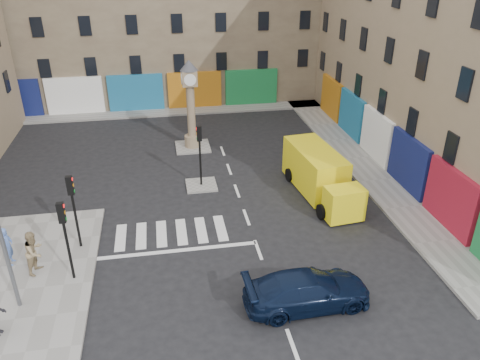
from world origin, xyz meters
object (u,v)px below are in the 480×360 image
object	(u,v)px
traffic_light_left_far	(73,201)
yellow_van	(319,174)
pedestrian_blue	(8,246)
traffic_light_left_near	(64,229)
traffic_light_island	(200,146)
pedestrian_tan	(35,252)
clock_pillar	(190,99)
navy_sedan	(307,290)

from	to	relation	value
traffic_light_left_far	yellow_van	xyz separation A→B (m)	(12.91, 3.32, -1.39)
traffic_light_left_far	pedestrian_blue	world-z (taller)	traffic_light_left_far
traffic_light_left_near	traffic_light_island	size ratio (longest dim) A/B	1.00
yellow_van	pedestrian_tan	bearing A→B (deg)	-167.25
traffic_light_island	pedestrian_blue	world-z (taller)	traffic_light_island
pedestrian_tan	pedestrian_blue	bearing A→B (deg)	78.08
traffic_light_left_near	pedestrian_blue	world-z (taller)	traffic_light_left_near
traffic_light_left_near	yellow_van	xyz separation A→B (m)	(12.91, 5.72, -1.39)
clock_pillar	yellow_van	size ratio (longest dim) A/B	0.87
traffic_light_left_near	navy_sedan	xyz separation A→B (m)	(9.43, -3.22, -1.88)
navy_sedan	pedestrian_tan	size ratio (longest dim) A/B	2.54
traffic_light_left_far	traffic_light_island	distance (m)	8.30
pedestrian_blue	traffic_light_island	bearing A→B (deg)	-54.61
traffic_light_left_near	pedestrian_blue	distance (m)	3.63
traffic_light_left_far	pedestrian_tan	bearing A→B (deg)	-133.91
pedestrian_blue	pedestrian_tan	xyz separation A→B (m)	(1.31, -0.79, 0.08)
clock_pillar	yellow_van	bearing A→B (deg)	-50.71
traffic_light_left_far	traffic_light_left_near	bearing A→B (deg)	-90.00
traffic_light_island	yellow_van	bearing A→B (deg)	-17.49
yellow_van	pedestrian_blue	world-z (taller)	yellow_van
traffic_light_island	pedestrian_tan	size ratio (longest dim) A/B	1.84
pedestrian_tan	traffic_light_island	bearing A→B (deg)	-28.86
yellow_van	pedestrian_blue	xyz separation A→B (m)	(-15.81, -4.17, -0.15)
traffic_light_left_near	clock_pillar	world-z (taller)	clock_pillar
traffic_light_left_near	yellow_van	bearing A→B (deg)	23.89
traffic_light_left_far	clock_pillar	distance (m)	13.05
clock_pillar	navy_sedan	bearing A→B (deg)	-79.57
clock_pillar	pedestrian_tan	distance (m)	15.43
yellow_van	traffic_light_left_near	bearing A→B (deg)	-162.28
clock_pillar	traffic_light_left_near	bearing A→B (deg)	-114.55
clock_pillar	pedestrian_tan	size ratio (longest dim) A/B	3.03
traffic_light_left_near	pedestrian_tan	bearing A→B (deg)	154.78
traffic_light_left_far	pedestrian_blue	size ratio (longest dim) A/B	1.99
traffic_light_left_near	navy_sedan	world-z (taller)	traffic_light_left_near
pedestrian_tan	clock_pillar	bearing A→B (deg)	-11.81
traffic_light_left_far	yellow_van	distance (m)	13.40
pedestrian_tan	navy_sedan	bearing A→B (deg)	-90.44
clock_pillar	pedestrian_blue	bearing A→B (deg)	-126.89
traffic_light_left_near	clock_pillar	distance (m)	15.19
traffic_light_island	pedestrian_blue	size ratio (longest dim) A/B	1.99
traffic_light_island	pedestrian_blue	distance (m)	11.23
traffic_light_left_far	pedestrian_tan	size ratio (longest dim) A/B	1.84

